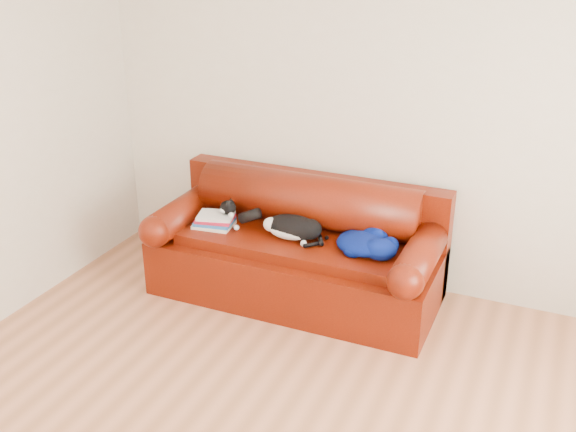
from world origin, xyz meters
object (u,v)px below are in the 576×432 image
at_px(sofa_base, 296,267).
at_px(cat, 292,228).
at_px(book_stack, 215,220).
at_px(blanket, 366,243).

relative_size(sofa_base, cat, 3.52).
bearing_deg(book_stack, sofa_base, 9.01).
bearing_deg(blanket, cat, -178.78).
bearing_deg(cat, sofa_base, 82.23).
bearing_deg(book_stack, blanket, 2.52).
xyz_separation_m(book_stack, cat, (0.61, 0.04, 0.03)).
relative_size(cat, blanket, 1.28).
xyz_separation_m(sofa_base, blanket, (0.55, -0.05, 0.32)).
height_order(sofa_base, blanket, blanket).
relative_size(book_stack, cat, 0.52).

